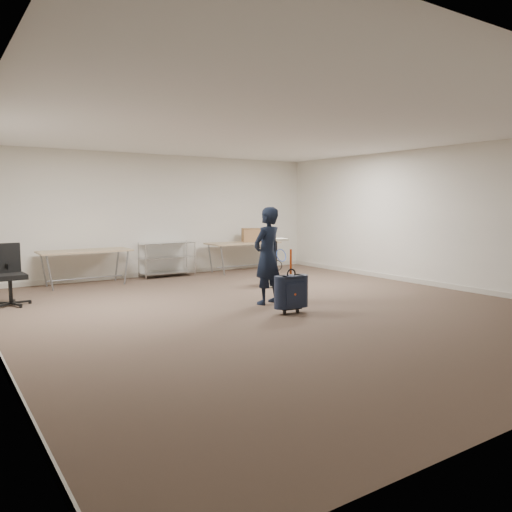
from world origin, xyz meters
TOP-DOWN VIEW (x-y plane):
  - ground at (0.00, 0.00)m, footprint 9.00×9.00m
  - room_shell at (0.00, 1.38)m, footprint 8.00×9.00m
  - folding_table_left at (-1.90, 3.95)m, footprint 1.80×0.75m
  - folding_table_right at (1.90, 3.95)m, footprint 1.80×0.75m
  - wire_shelf at (0.00, 4.20)m, footprint 1.22×0.47m
  - person at (0.15, 0.37)m, footprint 0.68×0.54m
  - suitcase at (0.02, -0.46)m, footprint 0.38×0.25m
  - office_chair at (-3.48, 2.60)m, footprint 0.62×0.62m
  - equipment_cart at (1.38, 1.79)m, footprint 0.62×0.62m
  - cardboard_box at (2.18, 4.00)m, footprint 0.53×0.47m

SIDE VIEW (x-z plane):
  - ground at x=0.00m, z-range 0.00..0.00m
  - room_shell at x=0.00m, z-range -4.45..4.55m
  - equipment_cart at x=1.38m, z-range -0.23..0.74m
  - office_chair at x=-3.48m, z-range -0.20..0.82m
  - suitcase at x=0.02m, z-range -0.16..0.83m
  - wire_shelf at x=0.00m, z-range 0.04..0.84m
  - folding_table_left at x=-1.90m, z-range 0.31..1.04m
  - folding_table_right at x=1.90m, z-range 0.31..1.04m
  - person at x=0.15m, z-range 0.00..1.62m
  - cardboard_box at x=2.18m, z-range 0.73..1.06m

